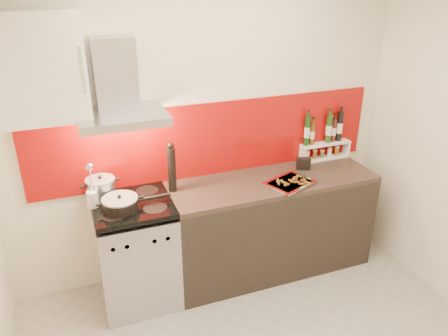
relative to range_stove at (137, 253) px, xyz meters
name	(u,v)px	position (x,y,z in m)	size (l,w,h in m)	color
back_wall	(205,131)	(0.70, 0.30, 0.86)	(3.40, 0.02, 2.60)	silver
backsplash	(211,140)	(0.75, 0.29, 0.78)	(3.00, 0.02, 0.64)	#8F0708
range_stove	(137,253)	(0.00, 0.00, 0.00)	(0.60, 0.60, 0.91)	#B7B7BA
counter	(270,224)	(1.20, 0.00, 0.01)	(1.80, 0.60, 0.90)	black
range_hood	(118,91)	(0.00, 0.14, 1.30)	(0.62, 0.50, 0.61)	#B7B7BA
upper_cabinet	(29,68)	(-0.55, 0.13, 1.51)	(0.70, 0.35, 0.72)	white
stock_pot	(101,188)	(-0.20, 0.16, 0.55)	(0.22, 0.22, 0.19)	#B7B7BA
saute_pan	(121,203)	(-0.09, -0.07, 0.52)	(0.52, 0.27, 0.12)	black
utensil_jar	(92,195)	(-0.28, 0.03, 0.57)	(0.08, 0.12, 0.39)	silver
pepper_mill	(172,168)	(0.35, 0.10, 0.66)	(0.07, 0.07, 0.42)	black
step_shelf	(325,140)	(1.85, 0.24, 0.64)	(0.49, 0.13, 0.44)	white
caddy_box	(303,163)	(1.54, 0.09, 0.52)	(0.12, 0.05, 0.10)	black
baking_tray	(290,183)	(1.29, -0.14, 0.47)	(0.46, 0.41, 0.03)	silver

